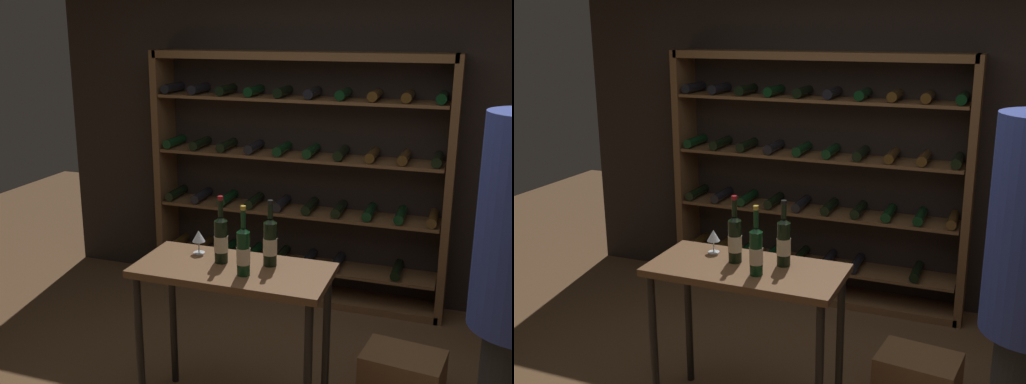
% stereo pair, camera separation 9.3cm
% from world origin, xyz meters
% --- Properties ---
extents(back_wall, '(4.99, 0.10, 2.91)m').
position_xyz_m(back_wall, '(0.00, 2.00, 1.46)').
color(back_wall, black).
rests_on(back_wall, ground).
extents(wine_rack, '(2.42, 0.32, 2.02)m').
position_xyz_m(wine_rack, '(-0.31, 1.79, 1.01)').
color(wine_rack, brown).
rests_on(wine_rack, ground).
extents(tasting_table, '(1.08, 0.51, 0.93)m').
position_xyz_m(tasting_table, '(-0.17, 0.08, 0.80)').
color(tasting_table, brown).
rests_on(tasting_table, ground).
extents(wine_crate, '(0.52, 0.40, 0.28)m').
position_xyz_m(wine_crate, '(0.73, 0.61, 0.14)').
color(wine_crate, brown).
rests_on(wine_crate, ground).
extents(wine_bottle_amber_reserve, '(0.08, 0.08, 0.37)m').
position_xyz_m(wine_bottle_amber_reserve, '(0.02, 0.18, 1.07)').
color(wine_bottle_amber_reserve, black).
rests_on(wine_bottle_amber_reserve, tasting_table).
extents(wine_bottle_red_label, '(0.08, 0.08, 0.38)m').
position_xyz_m(wine_bottle_red_label, '(-0.26, 0.13, 1.07)').
color(wine_bottle_red_label, black).
rests_on(wine_bottle_red_label, tasting_table).
extents(wine_bottle_black_capsule, '(0.07, 0.07, 0.38)m').
position_xyz_m(wine_bottle_black_capsule, '(-0.07, 0.00, 1.06)').
color(wine_bottle_black_capsule, black).
rests_on(wine_bottle_black_capsule, tasting_table).
extents(wine_glass_stemmed_left, '(0.07, 0.07, 0.14)m').
position_xyz_m(wine_glass_stemmed_left, '(-0.43, 0.21, 1.03)').
color(wine_glass_stemmed_left, silver).
rests_on(wine_glass_stemmed_left, tasting_table).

